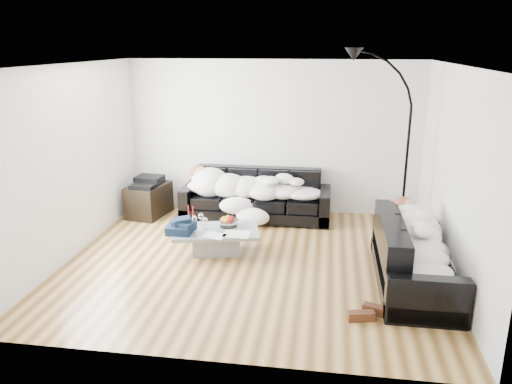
# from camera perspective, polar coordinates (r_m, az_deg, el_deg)

# --- Properties ---
(ground) EXTENTS (5.00, 5.00, 0.00)m
(ground) POSITION_cam_1_polar(r_m,az_deg,el_deg) (6.85, -0.37, -7.95)
(ground) COLOR brown
(ground) RESTS_ON ground
(wall_back) EXTENTS (5.00, 0.02, 2.60)m
(wall_back) POSITION_cam_1_polar(r_m,az_deg,el_deg) (8.60, 1.93, 6.26)
(wall_back) COLOR silver
(wall_back) RESTS_ON ground
(wall_left) EXTENTS (0.02, 4.50, 2.60)m
(wall_left) POSITION_cam_1_polar(r_m,az_deg,el_deg) (7.23, -20.40, 3.20)
(wall_left) COLOR silver
(wall_left) RESTS_ON ground
(wall_right) EXTENTS (0.02, 4.50, 2.60)m
(wall_right) POSITION_cam_1_polar(r_m,az_deg,el_deg) (6.53, 21.84, 1.68)
(wall_right) COLOR silver
(wall_right) RESTS_ON ground
(ceiling) EXTENTS (5.00, 5.00, 0.00)m
(ceiling) POSITION_cam_1_polar(r_m,az_deg,el_deg) (6.23, -0.42, 14.33)
(ceiling) COLOR white
(ceiling) RESTS_ON ground
(sofa_back) EXTENTS (2.48, 0.86, 0.81)m
(sofa_back) POSITION_cam_1_polar(r_m,az_deg,el_deg) (8.37, -0.00, -0.34)
(sofa_back) COLOR black
(sofa_back) RESTS_ON ground
(sofa_right) EXTENTS (0.87, 2.02, 0.82)m
(sofa_right) POSITION_cam_1_polar(r_m,az_deg,el_deg) (6.38, 17.72, -6.71)
(sofa_right) COLOR black
(sofa_right) RESTS_ON ground
(sleeper_back) EXTENTS (2.10, 0.72, 0.42)m
(sleeper_back) POSITION_cam_1_polar(r_m,az_deg,el_deg) (8.26, -0.05, 1.05)
(sleeper_back) COLOR white
(sleeper_back) RESTS_ON sofa_back
(sleeper_right) EXTENTS (0.73, 1.73, 0.42)m
(sleeper_right) POSITION_cam_1_polar(r_m,az_deg,el_deg) (6.30, 17.90, -4.85)
(sleeper_right) COLOR white
(sleeper_right) RESTS_ON sofa_right
(teal_cushion) EXTENTS (0.42, 0.38, 0.20)m
(teal_cushion) POSITION_cam_1_polar(r_m,az_deg,el_deg) (6.84, 16.68, -2.24)
(teal_cushion) COLOR #0D5F56
(teal_cushion) RESTS_ON sofa_right
(coffee_table) EXTENTS (1.30, 0.92, 0.34)m
(coffee_table) POSITION_cam_1_polar(r_m,az_deg,el_deg) (7.09, -4.55, -5.60)
(coffee_table) COLOR #939699
(coffee_table) RESTS_ON ground
(fruit_bowl) EXTENTS (0.32, 0.32, 0.16)m
(fruit_bowl) POSITION_cam_1_polar(r_m,az_deg,el_deg) (7.11, -3.18, -3.34)
(fruit_bowl) COLOR white
(fruit_bowl) RESTS_ON coffee_table
(wine_glass_a) EXTENTS (0.09, 0.09, 0.18)m
(wine_glass_a) POSITION_cam_1_polar(r_m,az_deg,el_deg) (7.19, -6.31, -3.10)
(wine_glass_a) COLOR white
(wine_glass_a) RESTS_ON coffee_table
(wine_glass_b) EXTENTS (0.08, 0.08, 0.18)m
(wine_glass_b) POSITION_cam_1_polar(r_m,az_deg,el_deg) (7.10, -7.04, -3.39)
(wine_glass_b) COLOR white
(wine_glass_b) RESTS_ON coffee_table
(wine_glass_c) EXTENTS (0.09, 0.09, 0.17)m
(wine_glass_c) POSITION_cam_1_polar(r_m,az_deg,el_deg) (7.03, -5.84, -3.57)
(wine_glass_c) COLOR white
(wine_glass_c) RESTS_ON coffee_table
(candle_left) EXTENTS (0.06, 0.06, 0.25)m
(candle_left) POSITION_cam_1_polar(r_m,az_deg,el_deg) (7.33, -7.71, -2.47)
(candle_left) COLOR maroon
(candle_left) RESTS_ON coffee_table
(candle_right) EXTENTS (0.06, 0.06, 0.24)m
(candle_right) POSITION_cam_1_polar(r_m,az_deg,el_deg) (7.30, -7.22, -2.57)
(candle_right) COLOR maroon
(candle_right) RESTS_ON coffee_table
(newspaper_a) EXTENTS (0.38, 0.29, 0.01)m
(newspaper_a) POSITION_cam_1_polar(r_m,az_deg,el_deg) (6.84, -2.19, -4.80)
(newspaper_a) COLOR silver
(newspaper_a) RESTS_ON coffee_table
(newspaper_b) EXTENTS (0.36, 0.29, 0.01)m
(newspaper_b) POSITION_cam_1_polar(r_m,az_deg,el_deg) (6.81, -4.80, -4.96)
(newspaper_b) COLOR silver
(newspaper_b) RESTS_ON coffee_table
(navy_jacket) EXTENTS (0.38, 0.33, 0.18)m
(navy_jacket) POSITION_cam_1_polar(r_m,az_deg,el_deg) (6.89, -8.55, -3.37)
(navy_jacket) COLOR black
(navy_jacket) RESTS_ON coffee_table
(shoes) EXTENTS (0.49, 0.36, 0.11)m
(shoes) POSITION_cam_1_polar(r_m,az_deg,el_deg) (5.68, 12.70, -13.31)
(shoes) COLOR #472311
(shoes) RESTS_ON ground
(av_cabinet) EXTENTS (0.66, 0.86, 0.54)m
(av_cabinet) POSITION_cam_1_polar(r_m,az_deg,el_deg) (8.75, -12.16, -0.90)
(av_cabinet) COLOR black
(av_cabinet) RESTS_ON ground
(stereo) EXTENTS (0.47, 0.38, 0.13)m
(stereo) POSITION_cam_1_polar(r_m,az_deg,el_deg) (8.66, -12.30, 1.21)
(stereo) COLOR black
(stereo) RESTS_ON av_cabinet
(floor_lamp) EXTENTS (0.93, 0.47, 2.45)m
(floor_lamp) POSITION_cam_1_polar(r_m,az_deg,el_deg) (7.62, 16.84, 3.62)
(floor_lamp) COLOR black
(floor_lamp) RESTS_ON ground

